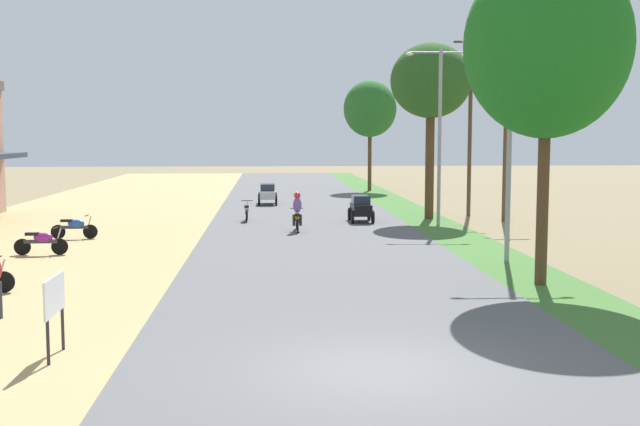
% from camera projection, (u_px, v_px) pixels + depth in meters
% --- Properties ---
extents(ground_plane, '(180.00, 180.00, 0.00)m').
position_uv_depth(ground_plane, '(376.00, 374.00, 13.48)').
color(ground_plane, '#7A6B4C').
extents(road_strip, '(9.00, 140.00, 0.08)m').
position_uv_depth(road_strip, '(376.00, 372.00, 13.48)').
color(road_strip, '#565659').
rests_on(road_strip, ground).
extents(parked_motorbike_second, '(1.80, 0.54, 0.94)m').
position_uv_depth(parked_motorbike_second, '(42.00, 241.00, 26.44)').
color(parked_motorbike_second, black).
rests_on(parked_motorbike_second, dirt_shoulder).
extents(parked_motorbike_third, '(1.80, 0.54, 0.94)m').
position_uv_depth(parked_motorbike_third, '(75.00, 226.00, 30.54)').
color(parked_motorbike_third, black).
rests_on(parked_motorbike_third, dirt_shoulder).
extents(street_signboard, '(0.06, 1.30, 1.50)m').
position_uv_depth(street_signboard, '(54.00, 301.00, 14.22)').
color(street_signboard, '#262628').
rests_on(street_signboard, dirt_shoulder).
extents(median_tree_nearest, '(4.39, 4.39, 8.91)m').
position_uv_depth(median_tree_nearest, '(547.00, 45.00, 20.66)').
color(median_tree_nearest, '#4C351E').
rests_on(median_tree_nearest, median_strip).
extents(median_tree_second, '(3.86, 3.86, 8.42)m').
position_uv_depth(median_tree_second, '(431.00, 82.00, 37.29)').
color(median_tree_second, '#4C351E').
rests_on(median_tree_second, median_strip).
extents(median_tree_third, '(3.83, 3.83, 7.97)m').
position_uv_depth(median_tree_third, '(370.00, 109.00, 56.51)').
color(median_tree_third, '#4C351E').
rests_on(median_tree_third, median_strip).
extents(streetlamp_near, '(3.16, 0.20, 7.18)m').
position_uv_depth(streetlamp_near, '(510.00, 131.00, 24.70)').
color(streetlamp_near, gray).
rests_on(streetlamp_near, median_strip).
extents(streetlamp_mid, '(3.16, 0.20, 7.82)m').
position_uv_depth(streetlamp_mid, '(440.00, 125.00, 34.71)').
color(streetlamp_mid, gray).
rests_on(streetlamp_mid, median_strip).
extents(utility_pole_near, '(1.80, 0.20, 9.22)m').
position_uv_depth(utility_pole_near, '(470.00, 121.00, 39.28)').
color(utility_pole_near, brown).
rests_on(utility_pole_near, ground).
extents(utility_pole_far, '(1.80, 0.20, 8.49)m').
position_uv_depth(utility_pole_far, '(506.00, 128.00, 36.90)').
color(utility_pole_far, brown).
rests_on(utility_pole_far, ground).
extents(car_hatchback_black, '(1.04, 2.00, 1.23)m').
position_uv_depth(car_hatchback_black, '(361.00, 207.00, 36.38)').
color(car_hatchback_black, black).
rests_on(car_hatchback_black, road_strip).
extents(car_sedan_silver, '(1.10, 2.26, 1.19)m').
position_uv_depth(car_sedan_silver, '(268.00, 193.00, 45.54)').
color(car_sedan_silver, '#B7BCC1').
rests_on(car_sedan_silver, road_strip).
extents(motorbike_foreground_rider, '(0.54, 1.80, 1.66)m').
position_uv_depth(motorbike_foreground_rider, '(297.00, 213.00, 32.72)').
color(motorbike_foreground_rider, black).
rests_on(motorbike_foreground_rider, road_strip).
extents(motorbike_ahead_second, '(0.54, 1.80, 0.94)m').
position_uv_depth(motorbike_ahead_second, '(247.00, 211.00, 36.71)').
color(motorbike_ahead_second, black).
rests_on(motorbike_ahead_second, road_strip).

